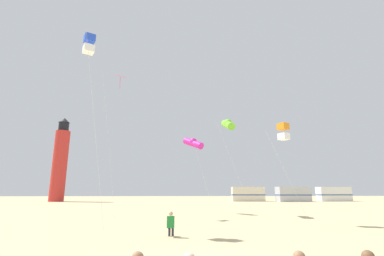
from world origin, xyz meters
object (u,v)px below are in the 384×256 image
kite_tube_lime (228,124)px  lighthouse_distant (60,161)px  kite_box_blue (89,44)px  rv_van_silver (293,194)px  kite_flyer_standing (171,223)px  kite_diamond_rainbow (119,82)px  rv_van_white (334,194)px  kite_box_orange (283,132)px  rv_van_cream (248,194)px  kite_tube_magenta (193,143)px

kite_tube_lime → lighthouse_distant: bearing=131.4°
kite_box_blue → rv_van_silver: size_ratio=1.71×
kite_flyer_standing → rv_van_silver: (22.84, 40.31, 0.78)m
kite_box_blue → kite_tube_lime: 13.92m
kite_diamond_rainbow → rv_van_white: bearing=41.0°
kite_box_blue → kite_tube_lime: size_ratio=1.28×
kite_box_blue → rv_van_white: size_ratio=1.73×
kite_box_blue → kite_box_orange: size_ratio=1.70×
kite_flyer_standing → rv_van_cream: bearing=-105.5°
lighthouse_distant → rv_van_white: bearing=-1.2°
kite_tube_lime → lighthouse_distant: 42.61m
kite_tube_lime → kite_flyer_standing: bearing=-114.1°
kite_tube_magenta → rv_van_cream: 32.03m
kite_flyer_standing → rv_van_cream: size_ratio=0.18×
kite_tube_magenta → rv_van_silver: bearing=51.8°
kite_box_blue → kite_box_orange: kite_box_blue is taller
rv_van_cream → kite_box_orange: bearing=-97.6°
rv_van_cream → rv_van_white: 17.35m
kite_tube_magenta → lighthouse_distant: size_ratio=0.44×
rv_van_silver → rv_van_white: (8.99, 1.51, 0.00)m
kite_diamond_rainbow → lighthouse_distant: size_ratio=0.74×
lighthouse_distant → kite_flyer_standing: bearing=-61.6°
kite_diamond_rainbow → rv_van_white: 49.86m
kite_flyer_standing → lighthouse_distant: bearing=-58.3°
lighthouse_distant → rv_van_cream: lighthouse_distant is taller
lighthouse_distant → kite_box_orange: bearing=-51.4°
kite_tube_magenta → kite_box_orange: bearing=-58.3°
rv_van_cream → lighthouse_distant: bearing=-177.9°
kite_box_orange → lighthouse_distant: bearing=128.6°
kite_box_blue → lighthouse_distant: lighthouse_distant is taller
rv_van_cream → rv_van_white: (17.33, -0.73, 0.00)m
kite_box_orange → rv_van_white: bearing=56.9°
kite_box_orange → rv_van_silver: 39.28m
kite_flyer_standing → kite_box_blue: bearing=-15.3°
kite_diamond_rainbow → kite_box_orange: 14.68m
kite_flyer_standing → lighthouse_distant: 49.39m
kite_box_orange → rv_van_cream: 39.02m
kite_diamond_rainbow → rv_van_silver: (27.84, 30.51, -10.19)m
kite_diamond_rainbow → kite_tube_magenta: bearing=29.2°
kite_box_blue → rv_van_white: kite_box_blue is taller
kite_box_blue → kite_tube_lime: bearing=42.8°
kite_tube_magenta → rv_van_cream: (12.66, 28.93, -5.38)m
kite_flyer_standing → kite_box_blue: kite_box_blue is taller
kite_diamond_rainbow → lighthouse_distant: (-18.25, 33.18, -3.74)m
kite_tube_magenta → rv_van_silver: (21.00, 26.69, -5.38)m
kite_flyer_standing → kite_tube_magenta: 15.06m
kite_tube_magenta → rv_van_white: size_ratio=1.15×
lighthouse_distant → kite_tube_lime: bearing=-48.6°
kite_box_blue → rv_van_cream: kite_box_blue is taller
kite_tube_magenta → kite_box_orange: kite_tube_magenta is taller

